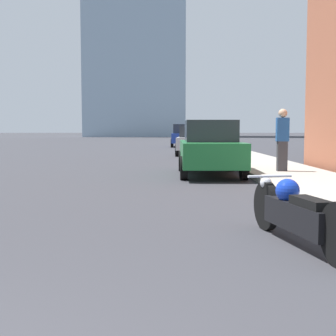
{
  "coord_description": "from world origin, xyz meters",
  "views": [
    {
      "loc": [
        1.73,
        -1.5,
        1.38
      ],
      "look_at": [
        1.71,
        5.36,
        0.81
      ],
      "focal_mm": 50.0,
      "sensor_mm": 36.0,
      "label": 1
    }
  ],
  "objects": [
    {
      "name": "pedestrian",
      "position": [
        5.11,
        12.32,
        1.11
      ],
      "size": [
        0.36,
        0.26,
        1.84
      ],
      "color": "#38383D",
      "rests_on": "sidewalk"
    },
    {
      "name": "parked_car_green",
      "position": [
        3.0,
        12.62,
        0.83
      ],
      "size": [
        1.88,
        4.47,
        1.65
      ],
      "rotation": [
        0.0,
        0.0,
        -0.01
      ],
      "color": "#1E6B33",
      "rests_on": "ground_plane"
    },
    {
      "name": "parked_car_silver",
      "position": [
        3.1,
        23.7,
        0.8
      ],
      "size": [
        2.04,
        4.35,
        1.57
      ],
      "rotation": [
        0.0,
        0.0,
        -0.07
      ],
      "color": "#BCBCC1",
      "rests_on": "ground_plane"
    },
    {
      "name": "sidewalk",
      "position": [
        5.3,
        40.0,
        0.07
      ],
      "size": [
        2.46,
        240.0,
        0.15
      ],
      "color": "#9E998E",
      "rests_on": "ground_plane"
    },
    {
      "name": "motorcycle",
      "position": [
        3.25,
        3.98,
        0.39
      ],
      "size": [
        0.77,
        2.46,
        0.77
      ],
      "rotation": [
        0.0,
        0.0,
        0.2
      ],
      "color": "black",
      "rests_on": "ground_plane"
    },
    {
      "name": "parked_car_blue",
      "position": [
        2.9,
        35.76,
        0.89
      ],
      "size": [
        1.95,
        3.99,
        1.8
      ],
      "rotation": [
        0.0,
        0.0,
        -0.02
      ],
      "color": "#1E3899",
      "rests_on": "ground_plane"
    }
  ]
}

